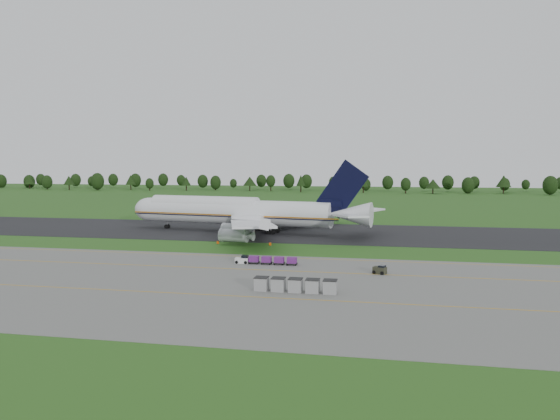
% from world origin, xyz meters
% --- Properties ---
extents(ground, '(600.00, 600.00, 0.00)m').
position_xyz_m(ground, '(0.00, 0.00, 0.00)').
color(ground, '#255218').
rests_on(ground, ground).
extents(apron, '(300.00, 52.00, 0.06)m').
position_xyz_m(apron, '(0.00, -34.00, 0.03)').
color(apron, slate).
rests_on(apron, ground).
extents(taxiway, '(300.00, 40.00, 0.08)m').
position_xyz_m(taxiway, '(0.00, 28.00, 0.04)').
color(taxiway, black).
rests_on(taxiway, ground).
extents(apron_markings, '(300.00, 30.20, 0.01)m').
position_xyz_m(apron_markings, '(0.00, -26.98, 0.06)').
color(apron_markings, '#C5890B').
rests_on(apron_markings, apron).
extents(tree_line, '(526.64, 22.19, 11.81)m').
position_xyz_m(tree_line, '(-9.05, 219.65, 5.90)').
color(tree_line, black).
rests_on(tree_line, ground).
extents(aircraft, '(66.39, 63.64, 18.57)m').
position_xyz_m(aircraft, '(-16.58, 25.51, 5.30)').
color(aircraft, white).
rests_on(aircraft, ground).
extents(baggage_train, '(11.06, 1.41, 1.36)m').
position_xyz_m(baggage_train, '(-0.26, -16.86, 0.78)').
color(baggage_train, silver).
rests_on(baggage_train, apron).
extents(utility_cart, '(2.35, 1.95, 1.11)m').
position_xyz_m(utility_cart, '(19.62, -21.43, 0.60)').
color(utility_cart, '#2B2D1F').
rests_on(utility_cart, apron).
extents(uld_row, '(11.50, 1.90, 1.88)m').
position_xyz_m(uld_row, '(8.38, -36.12, 1.00)').
color(uld_row, gray).
rests_on(uld_row, apron).
extents(edge_markers, '(12.27, 0.30, 0.60)m').
position_xyz_m(edge_markers, '(-9.91, 4.82, 0.27)').
color(edge_markers, '#FF5208').
rests_on(edge_markers, ground).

